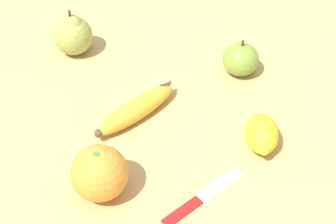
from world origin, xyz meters
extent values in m
plane|color=tan|center=(0.00, 0.00, 0.00)|extent=(3.00, 3.00, 0.00)
ellipsoid|color=gold|center=(0.04, -0.08, 0.02)|extent=(0.13, 0.17, 0.04)
cone|color=brown|center=(0.00, -0.15, 0.03)|extent=(0.03, 0.03, 0.03)
sphere|color=brown|center=(0.09, -0.01, 0.02)|extent=(0.02, 0.02, 0.02)
sphere|color=orange|center=(0.04, 0.09, 0.04)|extent=(0.09, 0.09, 0.09)
cylinder|color=#3D8438|center=(0.04, 0.09, 0.08)|extent=(0.01, 0.01, 0.00)
sphere|color=#99A84C|center=(0.22, -0.24, 0.04)|extent=(0.08, 0.08, 0.08)
sphere|color=#99A84C|center=(0.22, -0.24, 0.06)|extent=(0.05, 0.05, 0.05)
cylinder|color=#4C3319|center=(0.22, -0.24, 0.09)|extent=(0.01, 0.01, 0.02)
ellipsoid|color=olive|center=(-0.12, -0.25, 0.03)|extent=(0.07, 0.07, 0.06)
cylinder|color=#4C3319|center=(-0.12, -0.25, 0.07)|extent=(0.00, 0.00, 0.01)
ellipsoid|color=yellow|center=(-0.18, -0.06, 0.03)|extent=(0.07, 0.09, 0.06)
sphere|color=yellow|center=(-0.19, -0.03, 0.03)|extent=(0.02, 0.02, 0.02)
cube|color=silver|center=(-0.13, 0.04, 0.00)|extent=(0.07, 0.08, 0.00)
cube|color=red|center=(-0.08, 0.10, 0.00)|extent=(0.05, 0.07, 0.01)
camera|label=1|loc=(-0.16, 0.50, 0.59)|focal=50.00mm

